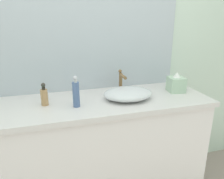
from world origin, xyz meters
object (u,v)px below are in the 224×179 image
at_px(soap_dispenser, 44,96).
at_px(tissue_box, 176,84).
at_px(sink_basin, 128,94).
at_px(lotion_bottle, 76,93).

relative_size(soap_dispenser, tissue_box, 1.01).
relative_size(sink_basin, soap_dispenser, 2.26).
height_order(soap_dispenser, lotion_bottle, lotion_bottle).
relative_size(sink_basin, lotion_bottle, 1.68).
bearing_deg(sink_basin, tissue_box, 6.56).
xyz_separation_m(soap_dispenser, tissue_box, (1.03, 0.01, 0.00)).
bearing_deg(soap_dispenser, tissue_box, 0.36).
bearing_deg(soap_dispenser, sink_basin, -4.19).
height_order(sink_basin, lotion_bottle, lotion_bottle).
height_order(soap_dispenser, tissue_box, same).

